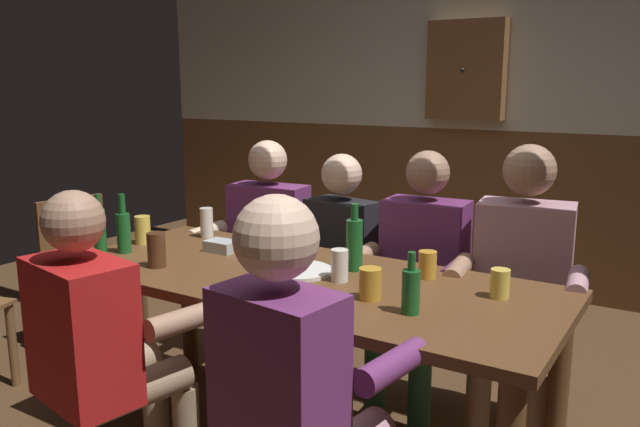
{
  "coord_description": "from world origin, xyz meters",
  "views": [
    {
      "loc": [
        1.34,
        -2.2,
        1.52
      ],
      "look_at": [
        0.0,
        -0.05,
        1.0
      ],
      "focal_mm": 35.79,
      "sensor_mm": 36.0,
      "label": 1
    }
  ],
  "objects": [
    {
      "name": "back_wall_upper",
      "position": [
        0.0,
        2.46,
        1.8
      ],
      "size": [
        6.21,
        0.12,
        1.22
      ],
      "primitive_type": "cube",
      "color": "beige"
    },
    {
      "name": "back_wall_wainscot",
      "position": [
        0.0,
        2.46,
        0.59
      ],
      "size": [
        6.21,
        0.12,
        1.18
      ],
      "primitive_type": "cube",
      "color": "brown",
      "rests_on": "ground_plane"
    },
    {
      "name": "dining_table",
      "position": [
        0.0,
        -0.2,
        0.67
      ],
      "size": [
        2.02,
        0.83,
        0.78
      ],
      "color": "brown",
      "rests_on": "ground_plane"
    },
    {
      "name": "person_0",
      "position": [
        -0.68,
        0.45,
        0.67
      ],
      "size": [
        0.58,
        0.53,
        1.22
      ],
      "rotation": [
        0.0,
        0.0,
        3.24
      ],
      "color": "#6B2D66",
      "rests_on": "ground_plane"
    },
    {
      "name": "person_1",
      "position": [
        -0.24,
        0.44,
        0.65
      ],
      "size": [
        0.53,
        0.55,
        1.18
      ],
      "rotation": [
        0.0,
        0.0,
        2.95
      ],
      "color": "black",
      "rests_on": "ground_plane"
    },
    {
      "name": "person_2",
      "position": [
        0.23,
        0.45,
        0.67
      ],
      "size": [
        0.54,
        0.53,
        1.22
      ],
      "rotation": [
        0.0,
        0.0,
        3.21
      ],
      "color": "#6B2D66",
      "rests_on": "ground_plane"
    },
    {
      "name": "person_3",
      "position": [
        0.69,
        0.46,
        0.7
      ],
      "size": [
        0.57,
        0.58,
        1.27
      ],
      "rotation": [
        0.0,
        0.0,
        3.28
      ],
      "color": "#B78493",
      "rests_on": "ground_plane"
    },
    {
      "name": "person_4",
      "position": [
        -0.39,
        -0.84,
        0.66
      ],
      "size": [
        0.56,
        0.59,
        1.18
      ],
      "rotation": [
        0.0,
        0.0,
        -0.2
      ],
      "color": "#AD1919",
      "rests_on": "ground_plane"
    },
    {
      "name": "person_5",
      "position": [
        0.41,
        -0.83,
        0.69
      ],
      "size": [
        0.52,
        0.54,
        1.25
      ],
      "rotation": [
        0.0,
        0.0,
        -0.13
      ],
      "color": "#6B2D66",
      "rests_on": "ground_plane"
    },
    {
      "name": "chair_empty_near_right",
      "position": [
        -1.64,
        0.05,
        0.48
      ],
      "size": [
        0.5,
        0.5,
        0.88
      ],
      "rotation": [
        0.0,
        0.0,
        -1.72
      ],
      "color": "brown",
      "rests_on": "ground_plane"
    },
    {
      "name": "condiment_caddy",
      "position": [
        -0.5,
        -0.08,
        0.8
      ],
      "size": [
        0.14,
        0.1,
        0.05
      ],
      "primitive_type": "cube",
      "color": "#B2B7BC",
      "rests_on": "dining_table"
    },
    {
      "name": "plate_0",
      "position": [
        -0.03,
        -0.17,
        0.79
      ],
      "size": [
        0.27,
        0.27,
        0.01
      ],
      "primitive_type": "cylinder",
      "color": "white",
      "rests_on": "dining_table"
    },
    {
      "name": "bottle_0",
      "position": [
        -0.86,
        -0.32,
        0.88
      ],
      "size": [
        0.06,
        0.06,
        0.27
      ],
      "color": "#195923",
      "rests_on": "dining_table"
    },
    {
      "name": "bottle_1",
      "position": [
        -0.89,
        -0.42,
        0.89
      ],
      "size": [
        0.05,
        0.05,
        0.28
      ],
      "color": "#195923",
      "rests_on": "dining_table"
    },
    {
      "name": "bottle_2",
      "position": [
        0.54,
        -0.35,
        0.86
      ],
      "size": [
        0.06,
        0.06,
        0.21
      ],
      "color": "#195923",
      "rests_on": "dining_table"
    },
    {
      "name": "bottle_3",
      "position": [
        0.14,
        -0.02,
        0.89
      ],
      "size": [
        0.07,
        0.07,
        0.27
      ],
      "color": "#195923",
      "rests_on": "dining_table"
    },
    {
      "name": "pint_glass_0",
      "position": [
        0.36,
        -0.3,
        0.83
      ],
      "size": [
        0.08,
        0.08,
        0.11
      ],
      "primitive_type": "cylinder",
      "color": "gold",
      "rests_on": "dining_table"
    },
    {
      "name": "pint_glass_1",
      "position": [
        0.44,
        0.04,
        0.83
      ],
      "size": [
        0.07,
        0.07,
        0.11
      ],
      "primitive_type": "cylinder",
      "color": "gold",
      "rests_on": "dining_table"
    },
    {
      "name": "pint_glass_2",
      "position": [
        0.17,
        -0.18,
        0.84
      ],
      "size": [
        0.07,
        0.07,
        0.12
      ],
      "primitive_type": "cylinder",
      "color": "white",
      "rests_on": "dining_table"
    },
    {
      "name": "pint_glass_3",
      "position": [
        -0.74,
        0.09,
        0.85
      ],
      "size": [
        0.06,
        0.06,
        0.15
      ],
      "primitive_type": "cylinder",
      "color": "white",
      "rests_on": "dining_table"
    },
    {
      "name": "pint_glass_4",
      "position": [
        0.74,
        -0.04,
        0.83
      ],
      "size": [
        0.07,
        0.07,
        0.1
      ],
      "primitive_type": "cylinder",
      "color": "#E5C64C",
      "rests_on": "dining_table"
    },
    {
      "name": "pint_glass_5",
      "position": [
        -0.57,
        -0.41,
        0.85
      ],
      "size": [
        0.08,
        0.08,
        0.14
      ],
      "primitive_type": "cylinder",
      "color": "#4C2D19",
      "rests_on": "dining_table"
    },
    {
      "name": "pint_glass_6",
      "position": [
        -0.91,
        -0.17,
        0.84
      ],
      "size": [
        0.07,
        0.07,
        0.13
      ],
      "primitive_type": "cylinder",
      "color": "#E5C64C",
      "rests_on": "dining_table"
    },
    {
      "name": "pint_glass_7",
      "position": [
        -0.21,
        -0.05,
        0.84
      ],
      "size": [
        0.08,
        0.08,
        0.12
      ],
      "primitive_type": "cylinder",
      "color": "#E5C64C",
      "rests_on": "dining_table"
    },
    {
      "name": "wall_dart_cabinet",
      "position": [
        -0.25,
        2.33,
        1.61
      ],
      "size": [
        0.56,
        0.15,
        0.7
      ],
      "color": "brown"
    }
  ]
}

